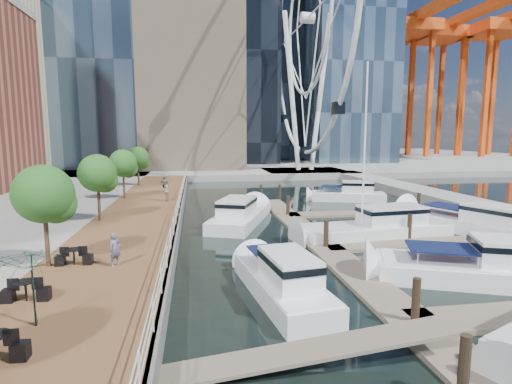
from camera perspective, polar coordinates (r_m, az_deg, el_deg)
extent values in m
plane|color=black|center=(16.83, 8.85, -16.04)|extent=(520.00, 520.00, 0.00)
cube|color=brown|center=(30.59, -16.54, -4.27)|extent=(6.00, 60.00, 1.00)
cube|color=#595954|center=(30.32, -10.90, -4.19)|extent=(0.25, 60.00, 1.00)
cube|color=gray|center=(116.89, -6.40, 4.86)|extent=(200.00, 114.00, 1.00)
cube|color=gray|center=(43.04, 26.54, -1.30)|extent=(4.00, 60.00, 1.00)
cube|color=gray|center=(69.51, 6.98, 2.73)|extent=(14.00, 12.00, 1.00)
cube|color=#6D6051|center=(26.68, 8.54, -6.69)|extent=(2.00, 32.00, 0.20)
cube|color=#6D6051|center=(27.32, 22.02, -6.85)|extent=(12.00, 2.00, 0.20)
cube|color=#6D6051|center=(36.04, 13.91, -2.99)|extent=(12.00, 2.00, 0.20)
cylinder|color=white|center=(68.95, 5.12, 13.95)|extent=(0.80, 0.80, 26.00)
cylinder|color=white|center=(70.30, 9.20, 13.77)|extent=(0.80, 0.80, 26.00)
torus|color=white|center=(71.82, 7.36, 23.43)|extent=(0.70, 44.70, 44.70)
cylinder|color=#3F2B1C|center=(20.31, -27.70, -6.11)|extent=(0.20, 0.20, 2.40)
sphere|color=#265B1E|center=(19.93, -28.09, -0.24)|extent=(2.60, 2.60, 2.60)
cylinder|color=#3F2B1C|center=(29.75, -21.51, -1.51)|extent=(0.20, 0.20, 2.40)
sphere|color=#265B1E|center=(29.49, -21.72, 2.52)|extent=(2.60, 2.60, 2.60)
cylinder|color=#3F2B1C|center=(39.46, -18.34, 0.87)|extent=(0.20, 0.20, 2.40)
sphere|color=#265B1E|center=(39.27, -18.48, 3.91)|extent=(2.60, 2.60, 2.60)
cylinder|color=#3F2B1C|center=(49.29, -16.43, 2.30)|extent=(0.20, 0.20, 2.40)
sphere|color=#265B1E|center=(49.14, -16.53, 4.73)|extent=(2.60, 2.60, 2.60)
imported|color=#52566D|center=(19.23, -19.51, -7.75)|extent=(0.65, 0.65, 1.52)
imported|color=gray|center=(36.90, -12.91, 0.25)|extent=(0.89, 1.06, 1.96)
imported|color=#2E323A|center=(43.03, -12.95, 1.10)|extent=(1.01, 0.78, 1.60)
imported|color=#0D331E|center=(14.28, -29.24, -11.96)|extent=(2.77, 2.82, 2.41)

